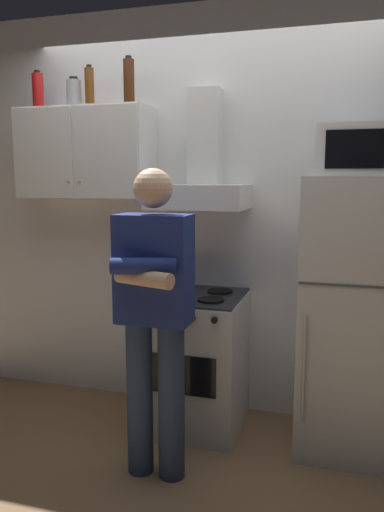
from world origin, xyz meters
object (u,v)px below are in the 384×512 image
range_hood (201,177)px  refrigerator (353,316)px  bottle_beer_brown (89,87)px  bottle_soda_red (38,91)px  bottle_rum_dark (129,82)px  stove_oven (195,360)px  upper_cabinet (86,154)px  person_standing (154,313)px  bottle_canister_steel (74,93)px  microwave (361,151)px

range_hood → refrigerator: (0.95, -0.13, -0.80)m
bottle_beer_brown → bottle_soda_red: 0.39m
range_hood → bottle_rum_dark: 0.77m
stove_oven → upper_cabinet: bearing=171.1°
stove_oven → person_standing: person_standing is taller
upper_cabinet → bottle_canister_steel: bearing=-152.0°
stove_oven → bottle_canister_steel: size_ratio=4.52×
stove_oven → refrigerator: 1.02m
microwave → person_standing: size_ratio=0.29×
upper_cabinet → bottle_soda_red: (-0.33, -0.02, 0.42)m
bottle_rum_dark → bottle_canister_steel: bearing=-176.7°
refrigerator → bottle_beer_brown: size_ratio=6.10×
microwave → bottle_canister_steel: bearing=177.6°
bottle_beer_brown → bottle_soda_red: size_ratio=1.05×
person_standing → bottle_rum_dark: size_ratio=5.38×
range_hood → bottle_rum_dark: bearing=-178.8°
refrigerator → bottle_soda_red: bottle_soda_red is taller
bottle_canister_steel → stove_oven: bearing=-6.3°
person_standing → bottle_soda_red: bottle_soda_red is taller
stove_oven → bottle_soda_red: bottle_soda_red is taller
refrigerator → bottle_canister_steel: 2.25m
bottle_soda_red → microwave: bearing=-2.2°
bottle_soda_red → bottle_beer_brown: bearing=-0.6°
range_hood → bottle_soda_red: bearing=-178.7°
bottle_canister_steel → microwave: bearing=-2.4°
upper_cabinet → bottle_canister_steel: size_ratio=4.65×
stove_oven → microwave: size_ratio=1.82×
range_hood → bottle_rum_dark: size_ratio=2.46×
stove_oven → bottle_beer_brown: bearing=172.7°
microwave → bottle_canister_steel: (-1.81, 0.08, 0.40)m
range_hood → microwave: range_hood is taller
range_hood → person_standing: bearing=-93.9°
person_standing → bottle_rum_dark: 1.54m
person_standing → bottle_beer_brown: (-0.70, 0.70, 1.27)m
person_standing → bottle_soda_red: bearing=146.9°
refrigerator → person_standing: 1.17m
upper_cabinet → refrigerator: (1.75, -0.12, -0.95)m
bottle_canister_steel → range_hood: bearing=2.2°
microwave → bottle_rum_dark: (-1.43, 0.10, 0.46)m
upper_cabinet → bottle_soda_red: bottle_soda_red is taller
bottle_canister_steel → bottle_beer_brown: bearing=1.0°
bottle_rum_dark → bottle_soda_red: (-0.66, -0.02, -0.03)m
bottle_beer_brown → refrigerator: bearing=-3.2°
range_hood → bottle_canister_steel: bottle_canister_steel is taller
stove_oven → person_standing: 0.77m
upper_cabinet → range_hood: size_ratio=1.20×
bottle_beer_brown → bottle_canister_steel: bearing=-179.0°
upper_cabinet → bottle_soda_red: bearing=-175.7°
bottle_canister_steel → bottle_rum_dark: bottle_rum_dark is taller
microwave → stove_oven: bearing=-178.8°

